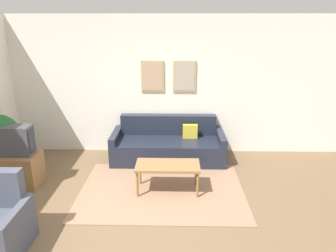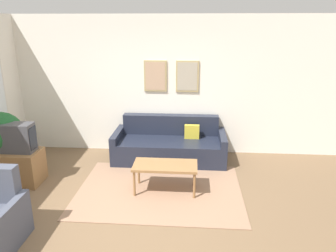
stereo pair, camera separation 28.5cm
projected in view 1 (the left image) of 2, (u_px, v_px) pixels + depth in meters
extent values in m
plane|color=brown|center=(125.00, 224.00, 4.31)|extent=(16.00, 16.00, 0.00)
cube|color=#937056|center=(162.00, 190.00, 5.18)|extent=(2.56, 1.92, 0.01)
cube|color=white|center=(143.00, 86.00, 6.44)|extent=(8.00, 0.06, 2.70)
cube|color=tan|center=(153.00, 76.00, 6.33)|extent=(0.44, 0.03, 0.60)
cube|color=tan|center=(152.00, 76.00, 6.32)|extent=(0.38, 0.01, 0.54)
cube|color=tan|center=(185.00, 76.00, 6.32)|extent=(0.44, 0.03, 0.60)
cube|color=#A89E89|center=(185.00, 76.00, 6.30)|extent=(0.38, 0.01, 0.54)
cube|color=#1E2333|center=(168.00, 150.00, 6.28)|extent=(1.87, 0.90, 0.42)
cube|color=#1E2333|center=(168.00, 124.00, 6.49)|extent=(1.87, 0.20, 0.39)
cube|color=#1E2333|center=(116.00, 146.00, 6.28)|extent=(0.12, 0.90, 0.56)
cube|color=#1E2333|center=(220.00, 147.00, 6.23)|extent=(0.12, 0.90, 0.56)
cube|color=gold|center=(190.00, 132.00, 6.27)|extent=(0.28, 0.10, 0.28)
cube|color=olive|center=(168.00, 166.00, 5.04)|extent=(0.99, 0.49, 0.04)
cylinder|color=olive|center=(137.00, 185.00, 4.92)|extent=(0.04, 0.04, 0.42)
cylinder|color=olive|center=(198.00, 185.00, 4.90)|extent=(0.04, 0.04, 0.42)
cylinder|color=olive|center=(140.00, 173.00, 5.31)|extent=(0.04, 0.04, 0.42)
cylinder|color=olive|center=(196.00, 173.00, 5.29)|extent=(0.04, 0.04, 0.42)
cube|color=olive|center=(16.00, 170.00, 5.24)|extent=(0.76, 0.51, 0.55)
cube|color=#424247|center=(11.00, 140.00, 5.09)|extent=(0.64, 0.28, 0.47)
cube|color=black|center=(32.00, 141.00, 5.08)|extent=(0.01, 0.23, 0.37)
cube|color=#474C5B|center=(19.00, 232.00, 3.69)|extent=(0.09, 0.76, 0.57)
cylinder|color=#935638|center=(4.00, 174.00, 5.44)|extent=(0.22, 0.22, 0.26)
cylinder|color=#51381E|center=(2.00, 161.00, 5.37)|extent=(0.04, 0.04, 0.22)
cylinder|color=#935638|center=(24.00, 169.00, 5.78)|extent=(0.21, 0.21, 0.15)
cylinder|color=#51381E|center=(23.00, 162.00, 5.74)|extent=(0.04, 0.04, 0.12)
sphere|color=#337A38|center=(22.00, 150.00, 5.67)|extent=(0.39, 0.39, 0.39)
cylinder|color=#383D42|center=(20.00, 166.00, 5.87)|extent=(0.28, 0.28, 0.17)
cylinder|color=#51381E|center=(19.00, 158.00, 5.83)|extent=(0.04, 0.04, 0.13)
sphere|color=#1E5628|center=(17.00, 145.00, 5.76)|extent=(0.42, 0.42, 0.42)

